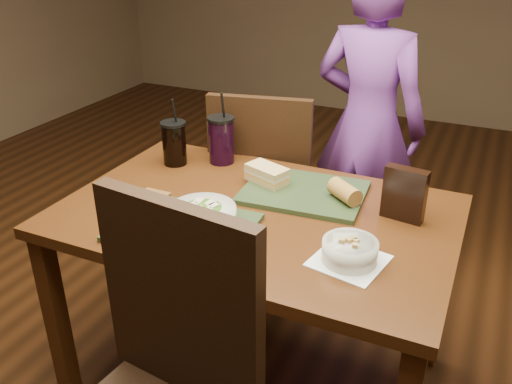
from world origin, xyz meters
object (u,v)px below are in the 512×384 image
baguette_far (345,192)px  cup_berry (221,140)px  tray_far (304,192)px  chair_far (269,187)px  sandwich_near (154,200)px  diner (368,125)px  salad_bowl (203,215)px  cup_cola (174,143)px  sandwich_far (267,174)px  chip_bag (404,194)px  dining_table (256,234)px  tray_near (184,227)px  baguette_near (195,245)px  soup_bowl (350,251)px

baguette_far → cup_berry: 0.58m
tray_far → chair_far: bearing=128.4°
sandwich_near → diner: bearing=68.7°
salad_bowl → cup_cola: 0.55m
sandwich_far → diner: bearing=77.6°
chair_far → tray_far: (0.30, -0.37, 0.21)m
chip_bag → dining_table: bearing=-153.5°
salad_bowl → sandwich_near: (-0.21, 0.04, -0.01)m
diner → cup_cola: diner is taller
chair_far → diner: diner is taller
baguette_far → cup_berry: size_ratio=0.42×
tray_near → baguette_near: baguette_near is taller
chip_bag → baguette_far: bearing=-176.4°
chip_bag → chair_far: bearing=156.1°
baguette_far → baguette_near: bearing=-119.6°
tray_near → tray_far: same height
chair_far → tray_near: (0.04, -0.76, 0.21)m
cup_cola → chip_bag: bearing=-5.0°
chip_bag → cup_berry: bearing=175.4°
soup_bowl → chip_bag: 0.33m
chair_far → tray_near: 0.79m
chair_far → tray_far: size_ratio=2.37×
sandwich_near → cup_cola: size_ratio=0.36×
sandwich_far → cup_cola: size_ratio=0.64×
baguette_far → tray_near: bearing=-137.4°
cup_cola → cup_berry: 0.19m
baguette_far → chip_bag: 0.20m
dining_table → sandwich_far: (-0.04, 0.19, 0.14)m
tray_near → sandwich_near: bearing=156.4°
chair_far → baguette_far: 0.64m
cup_berry → sandwich_near: bearing=-91.1°
diner → chip_bag: bearing=121.1°
diner → tray_far: (-0.03, -0.80, 0.00)m
chair_far → baguette_far: size_ratio=8.08×
salad_bowl → soup_bowl: salad_bowl is taller
diner → cup_berry: bearing=67.1°
soup_bowl → dining_table: bearing=155.7°
chair_far → chip_bag: chair_far is taller
baguette_near → chip_bag: chip_bag is taller
salad_bowl → sandwich_near: 0.21m
baguette_far → diner: bearing=98.4°
baguette_near → chip_bag: size_ratio=0.71×
soup_bowl → sandwich_near: size_ratio=2.34×
tray_far → sandwich_far: (-0.15, 0.01, 0.04)m
tray_far → chip_bag: chip_bag is taller
soup_bowl → baguette_near: baguette_near is taller
chair_far → tray_far: bearing=-51.6°
sandwich_near → chip_bag: (0.76, 0.29, 0.05)m
salad_bowl → sandwich_far: size_ratio=1.22×
soup_bowl → sandwich_near: bearing=177.9°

